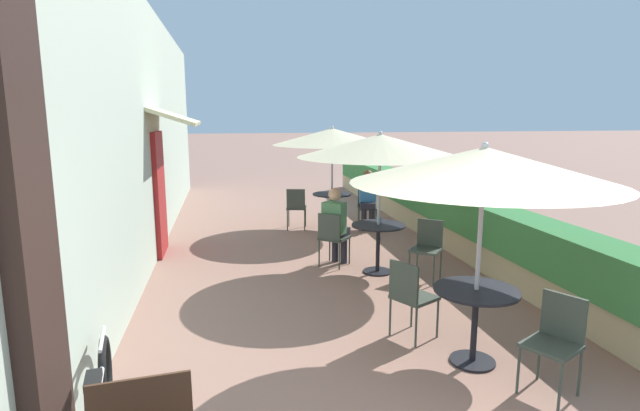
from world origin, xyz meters
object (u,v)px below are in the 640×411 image
Objects in this scene: patio_table_near at (475,309)px; cafe_chair_mid_left at (427,245)px; patio_umbrella_mid at (380,146)px; cafe_chair_mid_right at (332,235)px; patio_table_far at (332,203)px; coffee_cup_mid at (379,220)px; seated_patron_far_left at (368,197)px; patio_table_mid at (378,237)px; bicycle_leaning at (101,407)px; patio_umbrella_near at (484,166)px; cafe_chair_near_left at (410,293)px; cafe_chair_far_right at (296,205)px; patio_umbrella_far at (332,137)px; seated_patron_mid_right at (336,223)px; cafe_chair_far_left at (367,204)px; cafe_chair_near_right at (556,336)px.

patio_table_near is 2.52m from cafe_chair_mid_left.
patio_umbrella_mid is 2.82× the size of cafe_chair_mid_right.
patio_table_near is 5.89m from patio_table_far.
seated_patron_far_left is (0.61, 2.71, -0.11)m from coffee_cup_mid.
bicycle_leaning is (-3.17, -3.57, -0.23)m from patio_table_mid.
patio_umbrella_near is 3.03× the size of patio_table_mid.
cafe_chair_near_left and cafe_chair_mid_right have the same top height.
cafe_chair_far_right is (-0.20, 2.67, 0.00)m from cafe_chair_mid_right.
patio_umbrella_near is at bearing 5.87° from cafe_chair_near_left.
seated_patron_far_left is (0.72, -0.19, -1.25)m from patio_umbrella_far.
seated_patron_mid_right is 13.89× the size of coffee_cup_mid.
bicycle_leaning is (-3.17, -3.57, -1.60)m from patio_umbrella_mid.
cafe_chair_near_left is 5.38m from cafe_chair_far_right.
cafe_chair_mid_right is 2.82m from cafe_chair_far_left.
patio_table_mid is 0.65× the size of seated_patron_far_left.
patio_umbrella_mid is 27.25× the size of coffee_cup_mid.
patio_umbrella_mid is at bearing 91.57° from patio_umbrella_near.
patio_umbrella_near is at bearing -69.38° from cafe_chair_far_right.
patio_umbrella_far reaches higher than patio_table_near.
patio_table_mid is (0.35, 2.27, 0.04)m from cafe_chair_near_left.
patio_umbrella_far is (-0.58, 6.50, 1.42)m from cafe_chair_near_right.
cafe_chair_near_right is 4.07m from cafe_chair_mid_right.
cafe_chair_near_right is at bearing -55.12° from patio_table_near.
cafe_chair_near_right and cafe_chair_mid_left have the same top height.
patio_table_mid is 1.00× the size of patio_table_far.
cafe_chair_near_right is 6.43m from cafe_chair_far_left.
seated_patron_mid_right reaches higher than cafe_chair_mid_right.
patio_table_far is 0.75m from cafe_chair_far_right.
coffee_cup_mid is at bearing 90.79° from patio_umbrella_near.
coffee_cup_mid is (-0.47, 3.60, 0.28)m from cafe_chair_near_right.
seated_patron_far_left reaches higher than patio_table_mid.
cafe_chair_mid_left and cafe_chair_far_left have the same top height.
coffee_cup_mid reaches higher than patio_table_far.
seated_patron_mid_right is 2.61m from cafe_chair_far_right.
patio_table_near is 3.00m from coffee_cup_mid.
cafe_chair_far_left is (0.67, 2.93, -1.42)m from patio_umbrella_mid.
seated_patron_mid_right is 2.61m from seated_patron_far_left.
seated_patron_mid_right is 0.77× the size of bicycle_leaning.
patio_umbrella_mid is 1.00× the size of patio_umbrella_far.
patio_umbrella_far reaches higher than cafe_chair_near_right.
patio_umbrella_near reaches higher than cafe_chair_near_left.
cafe_chair_near_left is at bearing -92.96° from patio_umbrella_far.
patio_table_near is 0.50× the size of bicycle_leaning.
cafe_chair_mid_right is 0.53× the size of bicycle_leaning.
cafe_chair_far_left is at bearing -6.20° from patio_table_far.
patio_table_mid is at bearing 39.62° from bicycle_leaning.
patio_umbrella_mid is at bearing -63.09° from cafe_chair_far_right.
seated_patron_mid_right is at bearing 137.65° from patio_umbrella_mid.
patio_umbrella_far is 1.60m from cafe_chair_far_left.
cafe_chair_near_right is 1.00× the size of cafe_chair_far_right.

